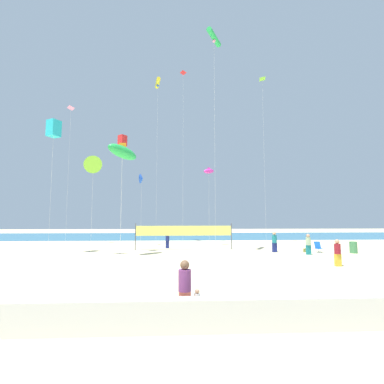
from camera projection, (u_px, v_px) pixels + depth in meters
name	position (u px, v px, depth m)	size (l,w,h in m)	color
ground_plane	(212.00, 265.00, 17.51)	(120.00, 120.00, 0.00)	beige
ocean_band	(190.00, 236.00, 46.77)	(120.00, 20.00, 0.01)	teal
boardwalk_ledge	(262.00, 314.00, 7.24)	(28.00, 0.44, 0.82)	beige
mother_figure	(185.00, 287.00, 8.23)	(0.37, 0.37, 1.62)	#EA7260
toddler_figure	(197.00, 302.00, 8.28)	(0.18, 0.18, 0.78)	olive
beachgoer_navy_shirt	(167.00, 240.00, 27.28)	(0.35, 0.35, 1.54)	navy
beachgoer_teal_shirt	(274.00, 241.00, 24.09)	(0.39, 0.39, 1.72)	navy
beachgoer_sage_shirt	(308.00, 243.00, 22.45)	(0.37, 0.37, 1.63)	#19727A
beachgoer_maroon_shirt	(338.00, 252.00, 17.01)	(0.36, 0.36, 1.60)	gold
folding_beach_chair	(318.00, 247.00, 23.99)	(0.52, 0.65, 0.89)	#1959B2
trash_barrel	(353.00, 247.00, 23.37)	(0.59, 0.59, 0.94)	#3F7F4C
volleyball_net	(184.00, 232.00, 26.05)	(8.90, 0.36, 2.40)	#4C4C51
beach_handbag	(306.00, 250.00, 24.08)	(0.38, 0.19, 0.30)	olive
kite_green_inflatable	(123.00, 152.00, 21.85)	(2.54, 2.66, 8.67)	silver
kite_pink_diamond	(71.00, 110.00, 31.45)	(0.63, 0.65, 15.31)	silver
kite_red_diamond	(183.00, 77.00, 33.04)	(0.66, 0.67, 20.01)	silver
kite_lime_diamond	(262.00, 81.00, 33.31)	(0.95, 0.96, 19.44)	silver
kite_yellow_tube	(158.00, 83.00, 34.60)	(0.82, 2.26, 19.58)	silver
kite_magenta_inflatable	(209.00, 171.00, 30.30)	(1.48, 1.34, 8.29)	silver
kite_blue_delta	(142.00, 179.00, 29.76)	(0.48, 1.06, 7.53)	silver
kite_red_box	(122.00, 141.00, 23.94)	(0.80, 0.80, 9.84)	silver
kite_green_tube	(214.00, 38.00, 24.38)	(1.52, 2.31, 18.60)	silver
kite_cyan_box	(54.00, 129.00, 23.20)	(1.14, 1.14, 10.86)	silver
kite_lime_delta	(93.00, 165.00, 22.08)	(1.43, 0.66, 7.69)	silver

